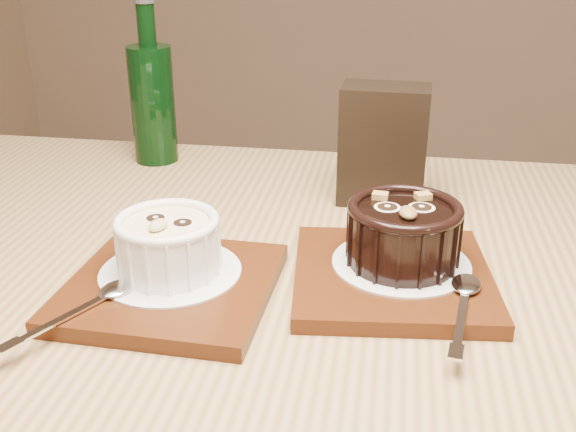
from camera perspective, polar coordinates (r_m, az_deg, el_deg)
name	(u,v)px	position (r m, az deg, el deg)	size (l,w,h in m)	color
table	(279,368)	(0.68, -0.79, -12.72)	(1.25, 0.88, 0.75)	olive
tray_left	(171,287)	(0.62, -9.88, -5.94)	(0.18, 0.18, 0.01)	#48200C
doily_left	(171,271)	(0.63, -9.91, -4.64)	(0.13, 0.13, 0.00)	white
ramekin_white	(168,242)	(0.62, -10.11, -2.18)	(0.09, 0.09, 0.06)	white
spoon_left	(85,305)	(0.59, -16.79, -7.23)	(0.03, 0.13, 0.01)	white
tray_right	(392,277)	(0.64, 8.79, -5.10)	(0.18, 0.18, 0.01)	#48200C
doily_right	(401,263)	(0.64, 9.55, -3.94)	(0.13, 0.13, 0.00)	white
ramekin_dark	(404,231)	(0.63, 9.76, -1.23)	(0.11, 0.11, 0.06)	black
spoon_right	(463,304)	(0.58, 14.62, -7.20)	(0.03, 0.13, 0.01)	white
condiment_stand	(383,145)	(0.80, 8.07, 5.94)	(0.10, 0.06, 0.14)	black
green_bottle	(152,100)	(0.95, -11.40, 9.63)	(0.06, 0.06, 0.22)	black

